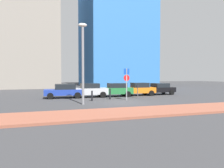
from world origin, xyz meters
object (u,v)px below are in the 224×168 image
parking_meter (138,90)px  street_lamp (83,57)px  parked_car_silver (89,90)px  parked_car_blue (64,91)px  parked_car_green (114,90)px  parked_car_orange (138,89)px  parking_sign_post (127,80)px  parked_car_black (158,89)px  traffic_bollard_mid (110,94)px  traffic_bollard_near (92,96)px

parking_meter → street_lamp: size_ratio=0.21×
parked_car_silver → parked_car_blue: bearing=177.3°
parked_car_green → parked_car_orange: size_ratio=1.07×
parked_car_silver → parked_car_orange: 6.00m
street_lamp → parked_car_silver: bearing=72.1°
parked_car_orange → parking_meter: 3.10m
parked_car_silver → street_lamp: (-1.84, -5.68, 3.13)m
parked_car_green → parking_meter: 3.00m
parking_meter → street_lamp: street_lamp is taller
parked_car_blue → parking_sign_post: parking_sign_post is taller
parking_sign_post → street_lamp: 5.32m
parked_car_black → parked_car_silver: bearing=-176.6°
parked_car_blue → parked_car_orange: parked_car_orange is taller
parked_car_blue → parked_car_silver: bearing=-2.7°
parked_car_green → traffic_bollard_mid: bearing=-118.1°
parked_car_silver → parked_car_black: bearing=3.4°
parked_car_blue → parked_car_green: 5.58m
parked_car_black → traffic_bollard_near: 10.21m
parked_car_silver → parked_car_green: parked_car_silver is taller
parking_meter → street_lamp: 7.76m
parked_car_blue → parked_car_black: 11.60m
parked_car_green → parked_car_silver: bearing=178.5°
parked_car_green → parking_sign_post: size_ratio=1.39×
parked_car_silver → traffic_bollard_mid: size_ratio=3.82×
parking_meter → traffic_bollard_mid: parking_meter is taller
parked_car_silver → traffic_bollard_near: size_ratio=4.22×
parked_car_blue → traffic_bollard_near: 4.16m
parked_car_silver → traffic_bollard_mid: parked_car_silver is taller
traffic_bollard_mid → traffic_bollard_near: bearing=-160.0°
parked_car_black → street_lamp: bearing=-150.0°
traffic_bollard_mid → street_lamp: bearing=-137.9°
parked_car_orange → parked_car_black: parked_car_orange is taller
parked_car_silver → parked_car_black: size_ratio=0.96×
parked_car_blue → parking_sign_post: 6.89m
parked_car_silver → parked_car_black: 8.91m
parked_car_orange → parked_car_blue: bearing=-179.5°
street_lamp → parked_car_blue: bearing=98.5°
parked_car_black → parked_car_green: bearing=-174.3°
street_lamp → traffic_bollard_mid: (3.32, 3.01, -3.39)m
parked_car_green → parked_car_black: 6.05m
parking_meter → traffic_bollard_near: size_ratio=1.45×
parked_car_green → parked_car_black: (6.02, 0.60, -0.05)m
traffic_bollard_near → street_lamp: bearing=-119.9°
street_lamp → traffic_bollard_near: street_lamp is taller
parked_car_silver → parking_meter: bearing=-29.0°
parked_car_green → street_lamp: (-4.71, -5.60, 3.14)m
parking_sign_post → parked_car_black: bearing=35.8°
parking_sign_post → parking_meter: bearing=36.7°
street_lamp → parking_meter: bearing=26.0°
parked_car_green → traffic_bollard_mid: size_ratio=4.04×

